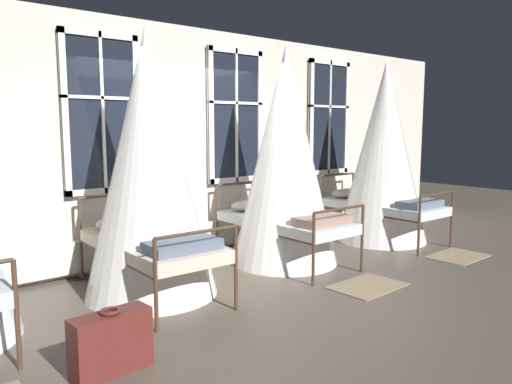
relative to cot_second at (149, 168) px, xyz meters
name	(u,v)px	position (x,y,z in m)	size (l,w,h in m)	color
ground	(220,274)	(0.94, 0.11, -1.31)	(21.21, 21.21, 0.00)	brown
back_wall_with_windows	(172,144)	(0.94, 1.16, 0.20)	(11.61, 0.10, 3.01)	beige
window_bank	(177,179)	(0.94, 1.04, -0.25)	(6.75, 0.10, 2.73)	black
cot_second	(149,168)	(0.00, 0.00, 0.00)	(1.35, 1.88, 2.71)	#4C3323
cot_third	(285,159)	(1.89, 0.01, 0.01)	(1.35, 1.87, 2.73)	#4C3323
cot_fourth	(383,155)	(3.88, -0.03, 0.00)	(1.35, 1.87, 2.70)	#4C3323
rug_third	(367,286)	(1.91, -1.29, -1.31)	(0.80, 0.56, 0.01)	#8E7A5B
rug_fourth	(458,256)	(3.85, -1.29, -1.31)	(0.80, 0.56, 0.01)	#8E7A5B
suitcase_dark	(111,343)	(-1.02, -1.33, -1.09)	(0.57, 0.25, 0.47)	#5B231E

